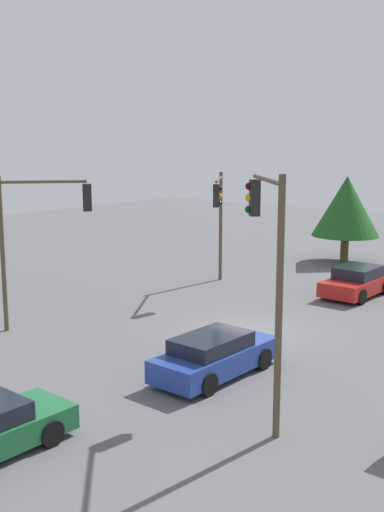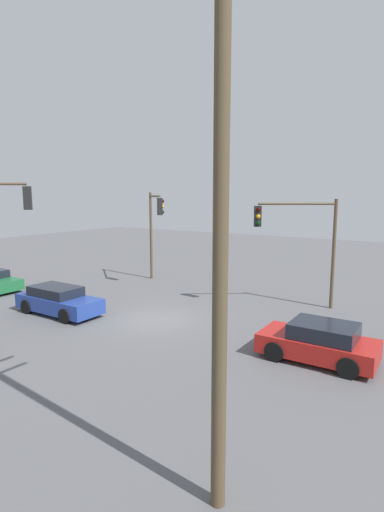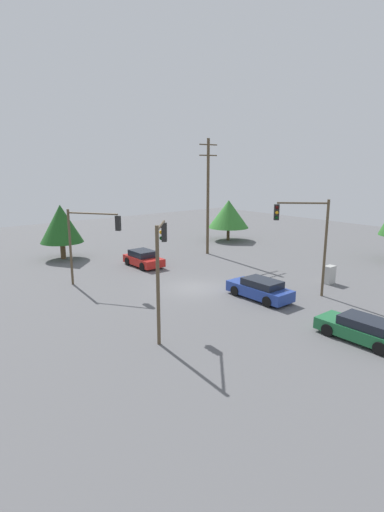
{
  "view_description": "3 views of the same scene",
  "coord_description": "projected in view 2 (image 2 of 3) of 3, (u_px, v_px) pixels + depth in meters",
  "views": [
    {
      "loc": [
        -13.86,
        19.85,
        7.49
      ],
      "look_at": [
        2.39,
        0.66,
        2.8
      ],
      "focal_mm": 45.0,
      "sensor_mm": 36.0,
      "label": 1
    },
    {
      "loc": [
        -14.49,
        -11.49,
        5.91
      ],
      "look_at": [
        1.66,
        -1.04,
        2.94
      ],
      "focal_mm": 28.0,
      "sensor_mm": 36.0,
      "label": 2
    },
    {
      "loc": [
        17.87,
        21.61,
        8.86
      ],
      "look_at": [
        0.98,
        0.9,
        2.72
      ],
      "focal_mm": 28.0,
      "sensor_mm": 36.0,
      "label": 3
    }
  ],
  "objects": [
    {
      "name": "sedan_blue",
      "position": [
        58.0,
        301.0,
        19.9
      ],
      "size": [
        1.92,
        4.63,
        1.38
      ],
      "rotation": [
        0.0,
        0.0,
        3.14
      ],
      "color": "#233D93",
      "rests_on": "ground_plane"
    },
    {
      "name": "sedan_red",
      "position": [
        319.0,
        342.0,
        14.25
      ],
      "size": [
        2.04,
        4.05,
        1.42
      ],
      "color": "red",
      "rests_on": "ground_plane"
    },
    {
      "name": "ground_plane",
      "position": [
        155.0,
        319.0,
        19.1
      ],
      "size": [
        80.0,
        80.0,
        0.0
      ],
      "primitive_type": "plane",
      "color": "#5B5B5E"
    },
    {
      "name": "traffic_signal_aux",
      "position": [
        155.0,
        222.0,
        26.55
      ],
      "size": [
        2.47,
        2.78,
        6.05
      ],
      "rotation": [
        0.0,
        0.0,
        3.99
      ],
      "color": "brown",
      "rests_on": "ground_plane"
    },
    {
      "name": "traffic_signal_main",
      "position": [
        302.0,
        234.0,
        20.34
      ],
      "size": [
        2.61,
        3.59,
        5.7
      ],
      "rotation": [
        0.0,
        0.0,
        2.18
      ],
      "color": "brown",
      "rests_on": "ground_plane"
    },
    {
      "name": "utility_pole_tall",
      "position": [
        221.0,
        191.0,
        6.8
      ],
      "size": [
        2.2,
        0.28,
        11.33
      ],
      "color": "brown",
      "rests_on": "ground_plane"
    }
  ]
}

